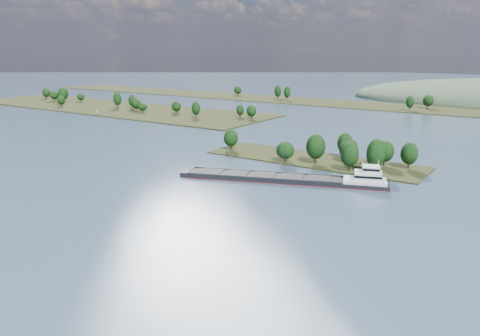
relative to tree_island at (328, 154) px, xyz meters
The scene contains 6 objects.
ground 59.08m from the tree_island, 97.60° to the right, with size 1800.00×1800.00×0.00m, color #354A5D.
tree_island is the anchor object (origin of this frame).
left_bank 251.01m from the tree_island, 161.01° to the left, with size 300.00×80.00×15.71m.
back_shoreline 221.44m from the tree_island, 89.80° to the left, with size 900.00×60.00×15.18m.
cargo_barge 34.82m from the tree_island, 86.45° to the right, with size 78.68×36.49×10.86m.
motorboat 223.67m from the tree_island, 166.69° to the left, with size 2.47×6.57×2.54m, color white.
Camera 1 is at (88.45, -12.21, 49.94)m, focal length 35.00 mm.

